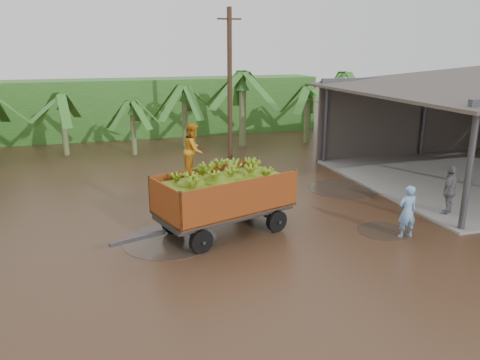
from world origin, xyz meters
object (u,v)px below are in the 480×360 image
object	(u,v)px
man_blue	(407,212)
utility_pole	(230,84)
man_grey	(449,191)
banana_trailer	(224,194)

from	to	relation	value
man_blue	utility_pole	xyz separation A→B (m)	(-2.22, 11.59, 2.94)
man_blue	man_grey	distance (m)	2.80
banana_trailer	man_blue	xyz separation A→B (m)	(5.17, -1.97, -0.45)
banana_trailer	man_grey	xyz separation A→B (m)	(7.70, -0.78, -0.38)
man_blue	utility_pole	size ratio (longest dim) A/B	0.22
banana_trailer	utility_pole	size ratio (longest dim) A/B	0.78
banana_trailer	utility_pole	world-z (taller)	utility_pole
man_grey	banana_trailer	bearing A→B (deg)	-36.51
utility_pole	banana_trailer	bearing A→B (deg)	-107.04
man_grey	utility_pole	distance (m)	11.79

